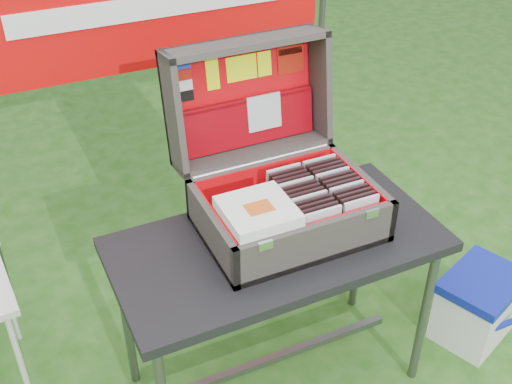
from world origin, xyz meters
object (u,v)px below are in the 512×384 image
suitcase (282,152)px  cardboard_box (333,238)px  cooler (477,305)px  table (276,314)px

suitcase → cardboard_box: 1.06m
cooler → suitcase: bearing=142.5°
table → suitcase: (0.06, 0.10, 0.67)m
suitcase → table: bearing=-121.8°
table → cardboard_box: (0.57, 0.50, -0.18)m
table → suitcase: 0.68m
cardboard_box → table: bearing=-155.7°
table → cardboard_box: table is taller
table → cooler: 0.97m
table → cardboard_box: 0.78m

